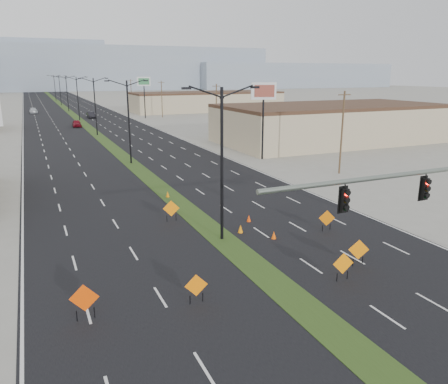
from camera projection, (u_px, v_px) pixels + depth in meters
name	position (u px, v px, depth m)	size (l,w,h in m)	color
ground	(334.00, 332.00, 18.82)	(600.00, 600.00, 0.00)	gray
road_surface	(78.00, 119.00, 106.98)	(25.00, 400.00, 0.02)	black
median_strip	(78.00, 119.00, 106.98)	(2.00, 400.00, 0.04)	#2E4418
building_se_near	(331.00, 124.00, 71.10)	(36.00, 18.00, 5.50)	#C0AE89
building_se_far	(206.00, 102.00, 130.03)	(44.00, 16.00, 5.00)	#C0AE89
mesa_center	(105.00, 68.00, 295.29)	(220.00, 50.00, 28.00)	#8A97AB
mesa_east	(289.00, 76.00, 342.67)	(160.00, 50.00, 18.00)	#8A97AB
streetlight_0	(222.00, 160.00, 27.98)	(5.15, 0.24, 10.02)	black
streetlight_1	(129.00, 119.00, 52.66)	(5.15, 0.24, 10.02)	black
streetlight_2	(95.00, 105.00, 77.34)	(5.15, 0.24, 10.02)	black
streetlight_3	(78.00, 97.00, 102.03)	(5.15, 0.24, 10.02)	black
streetlight_4	(67.00, 92.00, 126.71)	(5.15, 0.24, 10.02)	black
streetlight_5	(60.00, 89.00, 151.40)	(5.15, 0.24, 10.02)	black
streetlight_6	(55.00, 87.00, 176.08)	(5.15, 0.24, 10.02)	black
utility_pole_0	(342.00, 132.00, 47.47)	(1.60, 0.20, 9.00)	#4C3823
utility_pole_1	(216.00, 109.00, 78.33)	(1.60, 0.20, 9.00)	#4C3823
utility_pole_2	(162.00, 99.00, 109.18)	(1.60, 0.20, 9.00)	#4C3823
utility_pole_3	(131.00, 93.00, 140.04)	(1.60, 0.20, 9.00)	#4C3823
car_left	(77.00, 124.00, 90.59)	(1.69, 4.21, 1.43)	maroon
car_mid	(91.00, 115.00, 108.83)	(1.61, 4.61, 1.52)	black
car_far	(33.00, 111.00, 121.72)	(1.95, 4.80, 1.39)	silver
construction_sign_0	(84.00, 299.00, 19.53)	(1.30, 0.31, 1.75)	#E74404
construction_sign_1	(196.00, 286.00, 21.03)	(1.12, 0.20, 1.51)	orange
construction_sign_2	(171.00, 209.00, 32.70)	(1.20, 0.36, 1.64)	orange
construction_sign_3	(343.00, 264.00, 23.32)	(1.18, 0.24, 1.59)	orange
construction_sign_4	(359.00, 251.00, 25.13)	(1.12, 0.50, 1.60)	orange
construction_sign_5	(327.00, 219.00, 30.75)	(1.07, 0.47, 1.52)	#DD6804
cone_0	(240.00, 229.00, 30.51)	(0.36, 0.36, 0.60)	orange
cone_1	(274.00, 235.00, 29.40)	(0.33, 0.33, 0.55)	#FF5705
cone_2	(249.00, 218.00, 32.80)	(0.32, 0.32, 0.54)	#FA4205
cone_3	(168.00, 194.00, 39.19)	(0.35, 0.35, 0.58)	orange
pole_sign_east_near	(264.00, 97.00, 54.82)	(3.10, 1.39, 9.73)	black
pole_sign_east_far	(144.00, 84.00, 106.12)	(3.25, 1.10, 9.98)	black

